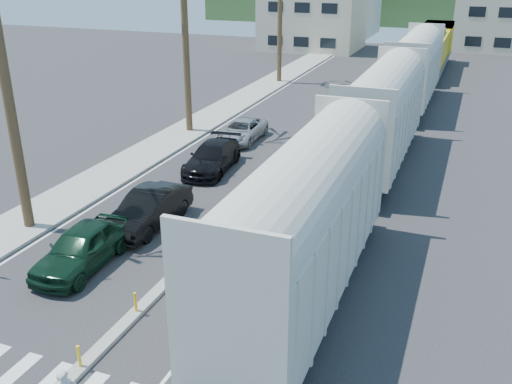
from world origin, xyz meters
TOP-DOWN VIEW (x-y plane):
  - ground at (0.00, 0.00)m, footprint 140.00×140.00m
  - sidewalk at (-8.50, 25.00)m, footprint 3.00×90.00m
  - rails at (5.00, 28.00)m, footprint 1.56×100.00m
  - median at (0.00, 19.96)m, footprint 0.45×60.00m
  - lane_markings at (-2.15, 25.00)m, footprint 9.42×90.00m
  - freight_train at (5.00, 25.45)m, footprint 3.00×60.94m
  - buildings at (-6.41, 71.66)m, footprint 38.00×27.00m
  - car_lead at (-3.65, 4.05)m, footprint 2.48×5.08m
  - car_second at (-3.12, 8.11)m, footprint 1.97×5.10m
  - car_third at (-3.59, 15.68)m, footprint 3.14×5.71m
  - car_rear at (-4.20, 21.42)m, footprint 2.35×4.95m

SIDE VIEW (x-z plane):
  - ground at x=0.00m, z-range 0.00..0.00m
  - lane_markings at x=-2.15m, z-range 0.00..0.01m
  - rails at x=5.00m, z-range 0.00..0.06m
  - sidewalk at x=-8.50m, z-range 0.00..0.15m
  - median at x=0.00m, z-range -0.34..0.51m
  - car_rear at x=-4.20m, z-range 0.00..1.36m
  - car_third at x=-3.59m, z-range 0.00..1.54m
  - car_second at x=-3.12m, z-range 0.00..1.65m
  - car_lead at x=-3.65m, z-range 0.00..1.66m
  - freight_train at x=5.00m, z-range -0.02..5.83m
  - buildings at x=-6.41m, z-range -0.64..9.36m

